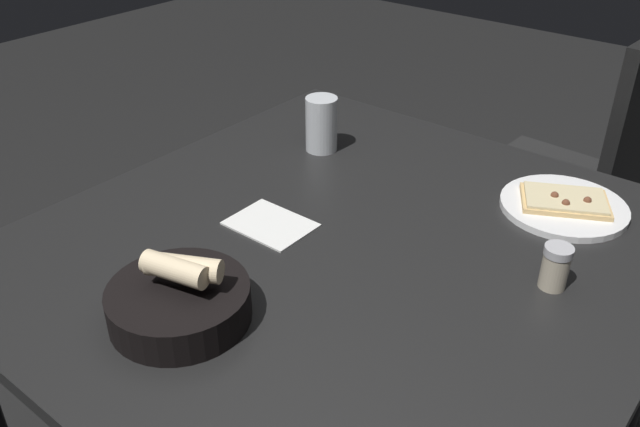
% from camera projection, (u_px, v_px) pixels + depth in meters
% --- Properties ---
extents(dining_table, '(1.11, 1.17, 0.70)m').
position_uv_depth(dining_table, '(345.00, 264.00, 1.29)').
color(dining_table, black).
rests_on(dining_table, ground).
extents(pizza_plate, '(0.25, 0.25, 0.04)m').
position_uv_depth(pizza_plate, '(564.00, 205.00, 1.36)').
color(pizza_plate, white).
rests_on(pizza_plate, dining_table).
extents(bread_basket, '(0.23, 0.23, 0.12)m').
position_uv_depth(bread_basket, '(179.00, 300.00, 1.06)').
color(bread_basket, black).
rests_on(bread_basket, dining_table).
extents(beer_glass, '(0.08, 0.08, 0.13)m').
position_uv_depth(beer_glass, '(321.00, 127.00, 1.58)').
color(beer_glass, silver).
rests_on(beer_glass, dining_table).
extents(pepper_shaker, '(0.05, 0.05, 0.08)m').
position_uv_depth(pepper_shaker, '(555.00, 269.00, 1.13)').
color(pepper_shaker, '#BFB299').
rests_on(pepper_shaker, dining_table).
extents(napkin, '(0.16, 0.12, 0.00)m').
position_uv_depth(napkin, '(271.00, 224.00, 1.31)').
color(napkin, white).
rests_on(napkin, dining_table).
extents(chair_near, '(0.46, 0.46, 0.94)m').
position_uv_depth(chair_near, '(588.00, 165.00, 1.92)').
color(chair_near, black).
rests_on(chair_near, ground).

